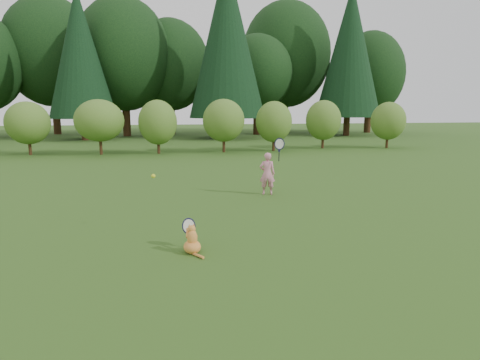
{
  "coord_description": "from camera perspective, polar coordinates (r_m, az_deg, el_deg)",
  "views": [
    {
      "loc": [
        -1.34,
        -7.11,
        2.13
      ],
      "look_at": [
        0.2,
        0.8,
        0.7
      ],
      "focal_mm": 30.0,
      "sensor_mm": 36.0,
      "label": 1
    }
  ],
  "objects": [
    {
      "name": "ground",
      "position": [
        7.54,
        -0.33,
        -6.35
      ],
      "size": [
        100.0,
        100.0,
        0.0
      ],
      "primitive_type": "plane",
      "color": "#2C5016",
      "rests_on": "ground"
    },
    {
      "name": "shrub_row",
      "position": [
        20.16,
        -7.26,
        7.91
      ],
      "size": [
        28.0,
        3.0,
        2.8
      ],
      "primitive_type": null,
      "color": "#447424",
      "rests_on": "ground"
    },
    {
      "name": "woodland_backdrop",
      "position": [
        30.61,
        -8.87,
        20.05
      ],
      "size": [
        48.0,
        10.0,
        15.0
      ],
      "primitive_type": null,
      "color": "black",
      "rests_on": "ground"
    },
    {
      "name": "child",
      "position": [
        10.07,
        3.96,
        1.06
      ],
      "size": [
        0.63,
        0.41,
        1.59
      ],
      "rotation": [
        0.0,
        0.0,
        2.93
      ],
      "color": "pink",
      "rests_on": "ground"
    },
    {
      "name": "cat",
      "position": [
        6.1,
        -6.86,
        -8.18
      ],
      "size": [
        0.33,
        0.6,
        0.6
      ],
      "rotation": [
        0.0,
        0.0,
        0.1
      ],
      "color": "orange",
      "rests_on": "ground"
    },
    {
      "name": "tennis_ball",
      "position": [
        7.14,
        -12.23,
        0.55
      ],
      "size": [
        0.08,
        0.08,
        0.08
      ],
      "color": "#BEC317",
      "rests_on": "ground"
    }
  ]
}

